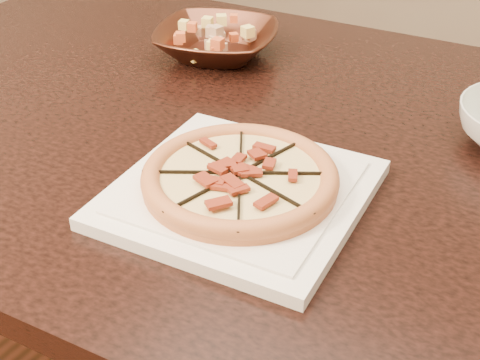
{
  "coord_description": "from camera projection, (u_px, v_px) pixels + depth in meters",
  "views": [
    {
      "loc": [
        0.37,
        -0.88,
        1.24
      ],
      "look_at": [
        -0.01,
        -0.29,
        0.78
      ],
      "focal_mm": 50.0,
      "sensor_mm": 36.0,
      "label": 1
    }
  ],
  "objects": [
    {
      "name": "dining_table",
      "position": [
        246.0,
        174.0,
        1.08
      ],
      "size": [
        1.57,
        1.09,
        0.75
      ],
      "color": "black",
      "rests_on": "floor"
    },
    {
      "name": "plate",
      "position": [
        240.0,
        193.0,
        0.85
      ],
      "size": [
        0.33,
        0.33,
        0.02
      ],
      "color": "white",
      "rests_on": "dining_table"
    },
    {
      "name": "bronze_bowl",
      "position": [
        217.0,
        42.0,
        1.23
      ],
      "size": [
        0.28,
        0.28,
        0.05
      ],
      "primitive_type": "imported",
      "rotation": [
        0.0,
        0.0,
        0.33
      ],
      "color": "#4F281C",
      "rests_on": "dining_table"
    },
    {
      "name": "mixed_dish",
      "position": [
        216.0,
        20.0,
        1.21
      ],
      "size": [
        0.11,
        0.11,
        0.03
      ],
      "color": "tan",
      "rests_on": "bronze_bowl"
    },
    {
      "name": "pizza",
      "position": [
        240.0,
        177.0,
        0.84
      ],
      "size": [
        0.25,
        0.25,
        0.03
      ],
      "color": "#D1844E",
      "rests_on": "plate"
    }
  ]
}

